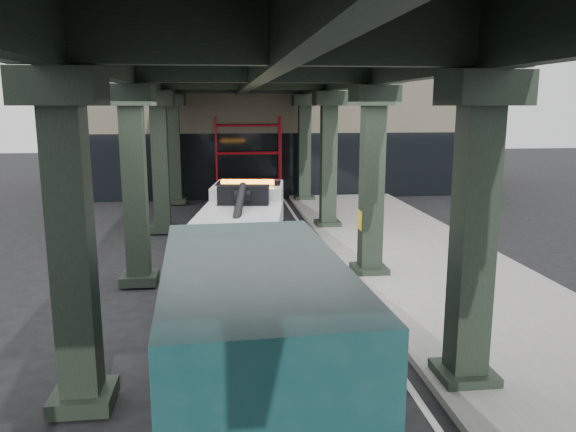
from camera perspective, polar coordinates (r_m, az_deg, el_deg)
ground at (r=12.95m, az=-0.79°, el=-9.19°), size 90.00×90.00×0.00m
sidewalk at (r=15.84m, az=14.92°, el=-5.46°), size 5.00×40.00×0.15m
lane_stripe at (r=15.07m, az=4.90°, el=-6.24°), size 0.12×38.00×0.01m
viaduct at (r=14.14m, az=-3.39°, el=15.02°), size 7.40×32.00×6.40m
building at (r=32.25m, az=-0.96°, el=10.26°), size 22.00×10.00×8.00m
scaffolding at (r=26.86m, az=-4.06°, el=6.01°), size 3.08×0.88×4.00m
tow_truck at (r=15.47m, az=-4.60°, el=-1.24°), size 3.00×7.64×2.44m
towed_van at (r=7.98m, az=-3.71°, el=-12.05°), size 2.78×6.36×2.53m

